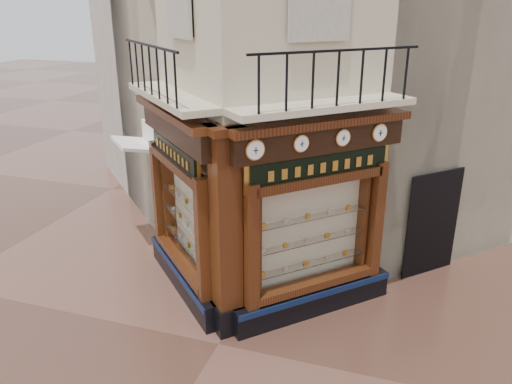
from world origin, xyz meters
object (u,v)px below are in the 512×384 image
at_px(clock_a, 255,150).
at_px(signboard_left, 174,153).
at_px(corner_pilaster, 226,237).
at_px(signboard_right, 321,167).
at_px(clock_d, 379,133).
at_px(clock_c, 343,138).
at_px(awning, 142,242).
at_px(clock_b, 301,144).

relative_size(clock_a, signboard_left, 0.18).
height_order(corner_pilaster, signboard_right, corner_pilaster).
bearing_deg(signboard_right, clock_d, -5.30).
bearing_deg(clock_c, clock_d, 0.00).
distance_m(clock_d, awning, 6.98).
distance_m(corner_pilaster, signboard_left, 2.12).
xyz_separation_m(clock_b, awning, (-4.68, 2.22, -3.62)).
xyz_separation_m(clock_a, clock_d, (1.82, 1.82, 0.00)).
height_order(clock_c, signboard_left, clock_c).
distance_m(clock_c, clock_d, 0.83).
distance_m(corner_pilaster, awning, 4.89).
bearing_deg(awning, signboard_right, -154.75).
xyz_separation_m(clock_b, signboard_left, (-2.64, 0.44, -0.52)).
height_order(corner_pilaster, clock_c, corner_pilaster).
relative_size(clock_c, signboard_left, 0.16).
distance_m(clock_b, clock_c, 0.87).
relative_size(corner_pilaster, awning, 2.96).
relative_size(corner_pilaster, signboard_right, 1.80).
bearing_deg(clock_d, clock_c, -180.00).
bearing_deg(clock_d, signboard_right, 174.70).
relative_size(clock_c, clock_d, 0.91).
xyz_separation_m(corner_pilaster, clock_a, (0.56, -0.05, 1.67)).
height_order(clock_a, clock_d, clock_a).
height_order(clock_d, awning, clock_d).
bearing_deg(clock_c, signboard_right, 162.94).
distance_m(clock_b, clock_d, 1.70).
xyz_separation_m(corner_pilaster, clock_d, (2.38, 1.78, 1.67)).
distance_m(awning, signboard_right, 6.12).
bearing_deg(clock_a, clock_d, 0.00).
xyz_separation_m(clock_d, awning, (-5.88, 1.02, -3.62)).
relative_size(clock_a, clock_b, 1.15).
relative_size(clock_c, signboard_right, 0.14).
bearing_deg(clock_a, signboard_left, 107.31).
xyz_separation_m(clock_c, awning, (-5.30, 1.61, -3.62)).
bearing_deg(signboard_left, clock_d, -123.76).
relative_size(clock_b, clock_c, 0.99).
height_order(clock_a, clock_b, clock_a).
bearing_deg(signboard_left, awning, 3.88).
bearing_deg(signboard_right, clock_b, -167.73).
xyz_separation_m(corner_pilaster, awning, (-3.50, 2.80, -1.95)).
bearing_deg(signboard_left, clock_c, -131.89).
distance_m(signboard_left, signboard_right, 2.92).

